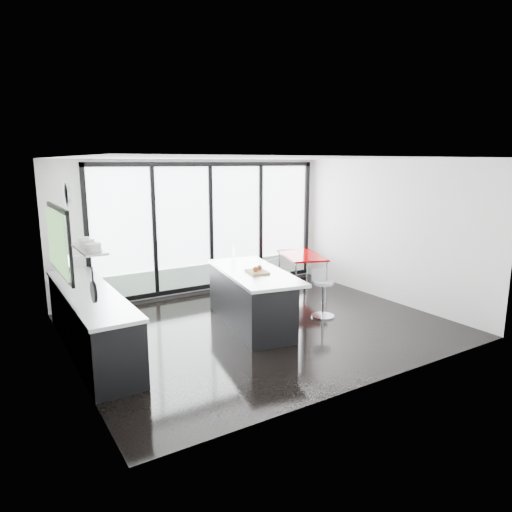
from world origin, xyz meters
TOP-DOWN VIEW (x-y plane):
  - floor at (0.00, 0.00)m, footprint 6.00×5.00m
  - ceiling at (0.00, 0.00)m, footprint 6.00×5.00m
  - wall_back at (0.27, 2.47)m, footprint 6.00×0.09m
  - wall_front at (0.00, -2.50)m, footprint 6.00×0.00m
  - wall_left at (-2.97, 0.27)m, footprint 0.26×5.00m
  - wall_right at (3.00, 0.00)m, footprint 0.00×5.00m
  - counter_cabinets at (-2.67, 0.40)m, footprint 0.69×3.24m
  - island at (-0.11, 0.16)m, footprint 1.37×2.44m
  - bar_stool_near at (1.20, -0.21)m, footprint 0.44×0.44m
  - bar_stool_far at (0.71, 0.46)m, footprint 0.59×0.59m
  - red_table at (2.12, 1.62)m, footprint 1.19×1.55m

SIDE VIEW (x-z plane):
  - floor at x=0.00m, z-range 0.00..0.00m
  - bar_stool_near at x=1.20m, z-range 0.00..0.66m
  - red_table at x=2.12m, z-range 0.00..0.73m
  - bar_stool_far at x=0.71m, z-range 0.00..0.75m
  - counter_cabinets at x=-2.67m, z-range -0.22..1.14m
  - island at x=-0.11m, z-range -0.13..1.09m
  - wall_back at x=0.27m, z-range -0.13..2.67m
  - wall_front at x=0.00m, z-range 0.00..2.80m
  - wall_right at x=3.00m, z-range 0.00..2.80m
  - wall_left at x=-2.97m, z-range 0.16..2.96m
  - ceiling at x=0.00m, z-range 2.80..2.80m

